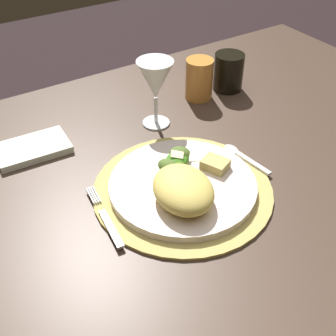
{
  "coord_description": "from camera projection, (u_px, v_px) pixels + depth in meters",
  "views": [
    {
      "loc": [
        -0.37,
        -0.56,
        1.27
      ],
      "look_at": [
        -0.02,
        -0.01,
        0.74
      ],
      "focal_mm": 46.97,
      "sensor_mm": 36.0,
      "label": 1
    }
  ],
  "objects": [
    {
      "name": "fork",
      "position": [
        106.0,
        219.0,
        0.74
      ],
      "size": [
        0.03,
        0.16,
        0.0
      ],
      "color": "silver",
      "rests_on": "placemat"
    },
    {
      "name": "dinner_plate",
      "position": [
        183.0,
        185.0,
        0.8
      ],
      "size": [
        0.27,
        0.27,
        0.01
      ],
      "primitive_type": "cylinder",
      "color": "silver",
      "rests_on": "placemat"
    },
    {
      "name": "napkin",
      "position": [
        33.0,
        148.0,
        0.9
      ],
      "size": [
        0.15,
        0.1,
        0.01
      ],
      "primitive_type": "cube",
      "rotation": [
        0.0,
        0.0,
        -0.06
      ],
      "color": "white",
      "rests_on": "dining_table"
    },
    {
      "name": "dark_tumbler",
      "position": [
        228.0,
        72.0,
        1.09
      ],
      "size": [
        0.07,
        0.07,
        0.09
      ],
      "primitive_type": "cylinder",
      "color": "black",
      "rests_on": "dining_table"
    },
    {
      "name": "amber_tumbler",
      "position": [
        199.0,
        79.0,
        1.05
      ],
      "size": [
        0.07,
        0.07,
        0.1
      ],
      "primitive_type": "cylinder",
      "color": "#CC8337",
      "rests_on": "dining_table"
    },
    {
      "name": "pasta_serving",
      "position": [
        183.0,
        189.0,
        0.75
      ],
      "size": [
        0.13,
        0.15,
        0.05
      ],
      "primitive_type": "ellipsoid",
      "rotation": [
        0.0,
        0.0,
        4.5
      ],
      "color": "#E0C55C",
      "rests_on": "dinner_plate"
    },
    {
      "name": "bread_piece",
      "position": [
        215.0,
        164.0,
        0.83
      ],
      "size": [
        0.05,
        0.06,
        0.02
      ],
      "primitive_type": "cube",
      "rotation": [
        0.0,
        0.0,
        2.0
      ],
      "color": "tan",
      "rests_on": "dinner_plate"
    },
    {
      "name": "salad_greens",
      "position": [
        176.0,
        163.0,
        0.83
      ],
      "size": [
        0.09,
        0.09,
        0.03
      ],
      "color": "#4D6520",
      "rests_on": "dinner_plate"
    },
    {
      "name": "placemat",
      "position": [
        183.0,
        189.0,
        0.81
      ],
      "size": [
        0.33,
        0.33,
        0.01
      ],
      "primitive_type": "cylinder",
      "color": "tan",
      "rests_on": "dining_table"
    },
    {
      "name": "wine_glass",
      "position": [
        155.0,
        81.0,
        0.93
      ],
      "size": [
        0.08,
        0.08,
        0.15
      ],
      "color": "silver",
      "rests_on": "dining_table"
    },
    {
      "name": "dining_table",
      "position": [
        173.0,
        220.0,
        0.95
      ],
      "size": [
        1.46,
        0.91,
        0.72
      ],
      "color": "#443328",
      "rests_on": "ground"
    },
    {
      "name": "spoon",
      "position": [
        240.0,
        154.0,
        0.89
      ],
      "size": [
        0.03,
        0.12,
        0.01
      ],
      "color": "silver",
      "rests_on": "placemat"
    }
  ]
}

